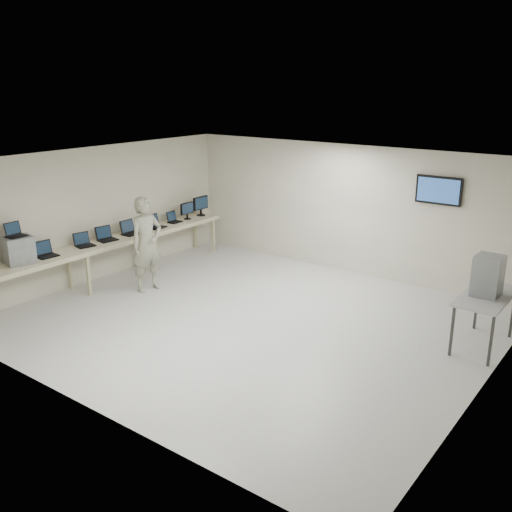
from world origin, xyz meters
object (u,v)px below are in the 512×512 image
Objects in this scene: side_table at (486,299)px; workbench at (113,243)px; equipment_box at (19,250)px; soldier at (147,244)px.

workbench is at bearing -168.82° from side_table.
equipment_box is at bearing -91.72° from workbench.
equipment_box is 8.06m from side_table.
side_table is at bearing -67.72° from soldier.
workbench is 3.13× the size of soldier.
workbench is 1.00m from soldier.
side_table is (6.20, 1.39, -0.16)m from soldier.
equipment_box reaches higher than side_table.
soldier is 6.35m from side_table.
equipment_box is (-0.06, -2.09, 0.33)m from workbench.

